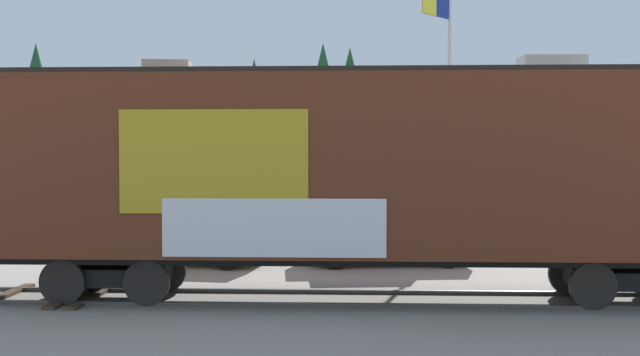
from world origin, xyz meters
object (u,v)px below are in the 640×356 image
Objects in this scene: freight_car at (366,169)px; parked_car_blue at (386,232)px; flagpole at (444,73)px; parked_car_green at (179,231)px.

freight_car is 3.55× the size of parked_car_blue.
flagpole is at bearing 77.00° from freight_car.
flagpole is at bearing 33.79° from parked_car_green.
parked_car_green is (-5.31, 4.51, -1.81)m from freight_car.
freight_car is 10.24m from flagpole.
parked_car_blue is at bearing -112.04° from flagpole.
parked_car_green is at bearing -174.92° from parked_car_blue.
freight_car reaches higher than parked_car_green.
freight_car is 5.35m from parked_car_blue.
flagpole is 1.90× the size of parked_car_blue.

